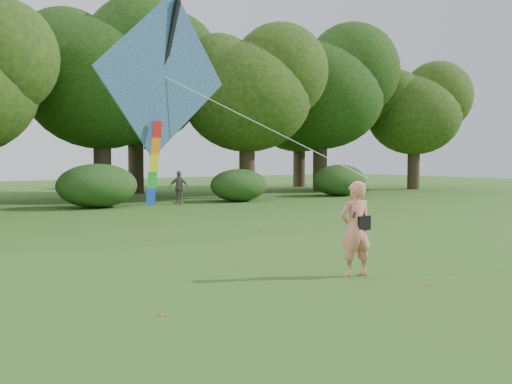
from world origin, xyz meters
TOP-DOWN VIEW (x-y plane):
  - ground at (0.00, 0.00)m, footprint 100.00×100.00m
  - man_kite_flyer at (0.61, 0.32)m, footprint 0.71×0.55m
  - bystander_right at (6.75, 17.52)m, footprint 0.90×0.89m
  - crossbody_bag at (0.73, 0.29)m, footprint 0.43×0.20m
  - flying_kite at (-2.98, 0.94)m, footprint 5.10×1.04m
  - tree_line at (1.67, 22.88)m, footprint 54.70×15.30m
  - shrub_band at (-0.72, 17.60)m, footprint 39.15×3.22m
  - fallen_leaves at (0.55, 5.03)m, footprint 9.20×10.68m

SIDE VIEW (x-z plane):
  - ground at x=0.00m, z-range 0.00..0.00m
  - fallen_leaves at x=0.55m, z-range 0.00..0.01m
  - bystander_right at x=6.75m, z-range 0.00..1.52m
  - shrub_band at x=-0.72m, z-range -0.08..1.79m
  - man_kite_flyer at x=0.61m, z-range 0.00..1.74m
  - crossbody_bag at x=0.73m, z-range 0.63..1.33m
  - flying_kite at x=-2.98m, z-range 1.76..5.02m
  - tree_line at x=1.67m, z-range 0.86..10.35m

